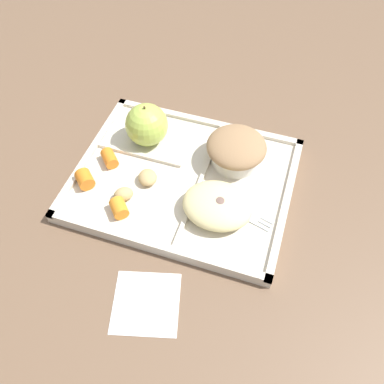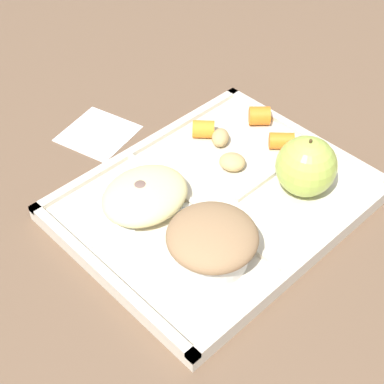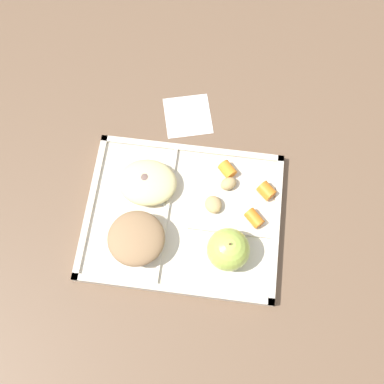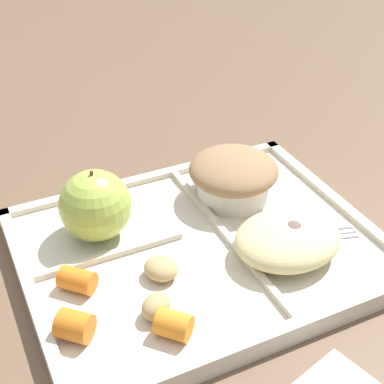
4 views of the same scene
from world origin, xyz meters
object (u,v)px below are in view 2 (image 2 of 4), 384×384
at_px(green_apple, 306,166).
at_px(plastic_fork, 133,225).
at_px(lunch_tray, 217,202).
at_px(bran_muffin, 212,241).

bearing_deg(green_apple, plastic_fork, -27.01).
bearing_deg(green_apple, lunch_tray, -35.13).
bearing_deg(lunch_tray, bran_muffin, 40.57).
bearing_deg(lunch_tray, plastic_fork, -19.06).
distance_m(lunch_tray, green_apple, 0.12).
relative_size(lunch_tray, green_apple, 4.54).
distance_m(lunch_tray, plastic_fork, 0.11).
xyz_separation_m(green_apple, plastic_fork, (0.20, -0.10, -0.04)).
bearing_deg(bran_muffin, lunch_tray, -139.43).
height_order(lunch_tray, bran_muffin, bran_muffin).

